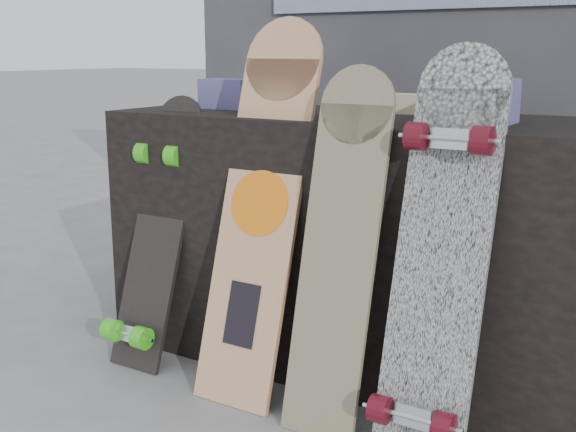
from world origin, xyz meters
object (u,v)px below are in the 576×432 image
Objects in this scene: vendor_table at (362,241)px; longboard_cascadia at (441,249)px; skateboard_dark at (156,228)px; longboard_celtic at (340,239)px; longboard_geisha at (262,198)px.

longboard_cascadia is (0.40, -0.38, 0.12)m from vendor_table.
vendor_table is 0.66m from skateboard_dark.
longboard_celtic is at bearing -178.56° from longboard_cascadia.
longboard_celtic reaches higher than skateboard_dark.
vendor_table is 1.46× the size of longboard_geisha.
longboard_celtic is 0.27m from longboard_cascadia.
longboard_geisha is 0.57m from longboard_cascadia.
longboard_geisha is 0.43m from skateboard_dark.
longboard_geisha reaches higher than skateboard_dark.
vendor_table is 0.40m from longboard_geisha.
vendor_table is at bearing 29.02° from skateboard_dark.
longboard_celtic reaches higher than vendor_table.
longboard_celtic is at bearing -72.11° from vendor_table.
longboard_geisha is 1.08× the size of longboard_cascadia.
longboard_cascadia is (0.57, -0.07, -0.05)m from longboard_geisha.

